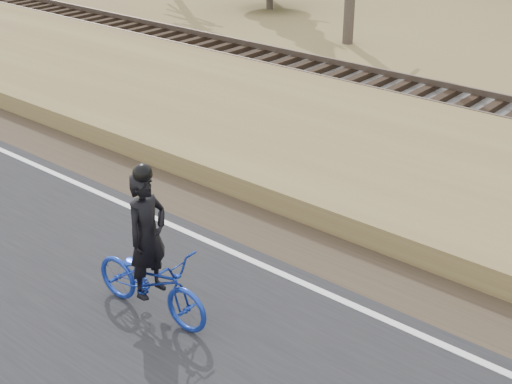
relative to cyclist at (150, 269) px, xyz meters
The scene contains 7 objects.
ground 4.11m from the cyclist, 154.53° to the left, with size 120.00×120.00×0.00m, color olive.
edge_line 4.18m from the cyclist, 152.02° to the left, with size 120.00×0.12×0.01m, color silver.
shoulder 4.74m from the cyclist, 141.14° to the left, with size 120.00×1.60×0.04m, color #473A2B.
embankment 6.98m from the cyclist, 121.53° to the left, with size 120.00×5.00×0.44m, color olive.
ballast 10.41m from the cyclist, 110.51° to the left, with size 120.00×3.00×0.45m, color slate.
railroad 10.40m from the cyclist, 110.51° to the left, with size 120.00×2.40×0.29m.
cyclist is the anchor object (origin of this frame).
Camera 1 is at (10.00, -7.09, 5.93)m, focal length 50.00 mm.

